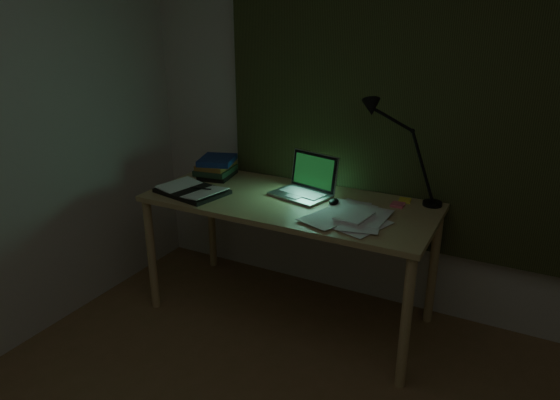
% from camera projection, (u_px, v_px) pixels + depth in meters
% --- Properties ---
extents(wall_back, '(3.50, 0.00, 2.50)m').
position_uv_depth(wall_back, '(400.00, 116.00, 2.95)').
color(wall_back, silver).
rests_on(wall_back, ground).
extents(curtain, '(2.20, 0.06, 2.00)m').
position_uv_depth(curtain, '(401.00, 82.00, 2.85)').
color(curtain, '#32361B').
rests_on(curtain, wall_back).
extents(desk, '(1.71, 0.75, 0.78)m').
position_uv_depth(desk, '(289.00, 259.00, 3.09)').
color(desk, tan).
rests_on(desk, floor).
extents(laptop, '(0.42, 0.45, 0.24)m').
position_uv_depth(laptop, '(300.00, 177.00, 2.97)').
color(laptop, '#A6A6AA').
rests_on(laptop, desk).
extents(open_textbook, '(0.45, 0.36, 0.03)m').
position_uv_depth(open_textbook, '(192.00, 190.00, 3.06)').
color(open_textbook, white).
rests_on(open_textbook, desk).
extents(book_stack, '(0.25, 0.29, 0.14)m').
position_uv_depth(book_stack, '(217.00, 167.00, 3.35)').
color(book_stack, white).
rests_on(book_stack, desk).
extents(loose_papers, '(0.42, 0.43, 0.02)m').
position_uv_depth(loose_papers, '(347.00, 215.00, 2.71)').
color(loose_papers, white).
rests_on(loose_papers, desk).
extents(mouse, '(0.07, 0.09, 0.03)m').
position_uv_depth(mouse, '(334.00, 202.00, 2.88)').
color(mouse, black).
rests_on(mouse, desk).
extents(sticky_yellow, '(0.07, 0.07, 0.01)m').
position_uv_depth(sticky_yellow, '(405.00, 200.00, 2.93)').
color(sticky_yellow, yellow).
rests_on(sticky_yellow, desk).
extents(sticky_pink, '(0.07, 0.07, 0.02)m').
position_uv_depth(sticky_pink, '(398.00, 205.00, 2.86)').
color(sticky_pink, '#F45E75').
rests_on(sticky_pink, desk).
extents(desk_lamp, '(0.40, 0.31, 0.59)m').
position_uv_depth(desk_lamp, '(438.00, 156.00, 2.77)').
color(desk_lamp, black).
rests_on(desk_lamp, desk).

